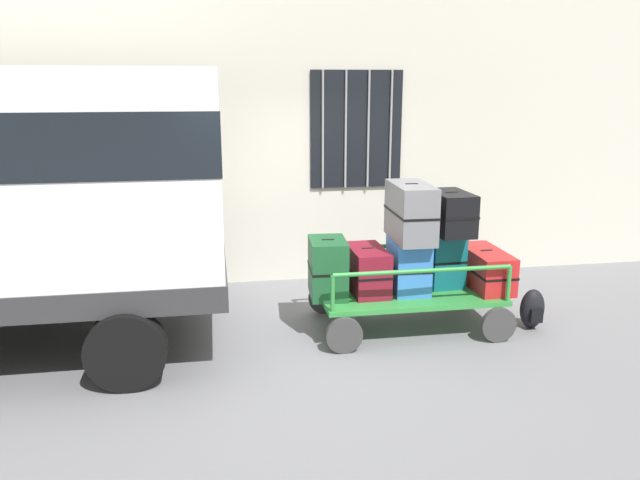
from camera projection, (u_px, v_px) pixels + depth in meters
ground_plane at (316, 340)px, 6.53m from camera, size 40.00×40.00×0.00m
building_wall at (288, 90)px, 8.05m from camera, size 12.00×0.38×5.00m
luggage_cart at (407, 297)px, 6.81m from camera, size 1.99×1.18×0.42m
cart_railing at (408, 262)px, 6.71m from camera, size 1.88×1.04×0.39m
suitcase_left_bottom at (328, 268)px, 6.55m from camera, size 0.42×0.58×0.61m
suitcase_midleft_bottom at (367, 270)px, 6.69m from camera, size 0.38×0.70×0.48m
suitcase_center_bottom at (408, 265)px, 6.71m from camera, size 0.40×0.59×0.57m
suitcase_center_middle at (411, 212)px, 6.54m from camera, size 0.40×0.80×0.60m
suitcase_midright_bottom at (446, 260)px, 6.81m from camera, size 0.40×0.31×0.62m
suitcase_midright_middle at (450, 213)px, 6.63m from camera, size 0.39×0.65×0.45m
suitcase_right_bottom at (485, 268)px, 6.87m from camera, size 0.37×0.86×0.42m
backpack at (532, 309)px, 6.80m from camera, size 0.27×0.22×0.44m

